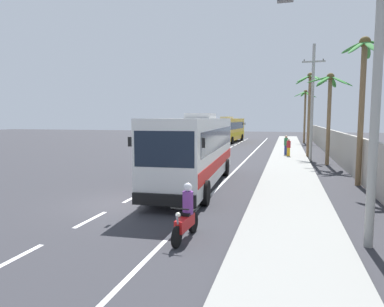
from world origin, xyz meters
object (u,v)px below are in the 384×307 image
pedestrian_near_kerb (286,145)px  palm_nearest (363,84)px  coach_bus_far_lane (229,129)px  utility_pole_mid (312,101)px  coach_bus_foreground (196,148)px  pedestrian_midwalk (289,147)px  motorcycle_beside_bus (186,217)px  palm_second (305,105)px  palm_fourth (329,99)px  palm_third (310,98)px  utility_pole_nearest (375,56)px

pedestrian_near_kerb → palm_nearest: palm_nearest is taller
coach_bus_far_lane → utility_pole_mid: size_ratio=1.28×
coach_bus_foreground → pedestrian_midwalk: size_ratio=7.51×
motorcycle_beside_bus → palm_second: (5.19, 42.28, 4.77)m
motorcycle_beside_bus → palm_fourth: bearing=72.4°
coach_bus_far_lane → pedestrian_near_kerb: 19.14m
coach_bus_foreground → coach_bus_far_lane: coach_bus_foreground is taller
coach_bus_foreground → palm_second: bearing=78.5°
motorcycle_beside_bus → palm_second: palm_second is taller
palm_second → palm_third: (-0.52, -18.93, -0.11)m
coach_bus_foreground → utility_pole_nearest: size_ratio=1.21×
motorcycle_beside_bus → palm_third: 24.26m
coach_bus_foreground → pedestrian_near_kerb: bearing=74.0°
pedestrian_near_kerb → palm_third: size_ratio=0.24×
pedestrian_near_kerb → utility_pole_nearest: utility_pole_nearest is taller
palm_nearest → palm_fourth: 8.08m
pedestrian_near_kerb → utility_pole_mid: utility_pole_mid is taller
utility_pole_mid → palm_second: bearing=88.8°
motorcycle_beside_bus → utility_pole_nearest: utility_pole_nearest is taller
pedestrian_midwalk → utility_pole_mid: (1.76, -2.01, 3.99)m
palm_second → palm_nearest: bearing=-87.7°
utility_pole_mid → palm_nearest: (1.77, -10.49, 0.36)m
pedestrian_midwalk → palm_second: bearing=7.7°
motorcycle_beside_bus → utility_pole_mid: bearing=77.1°
utility_pole_nearest → palm_fourth: 17.49m
palm_nearest → pedestrian_near_kerb: bearing=105.5°
palm_third → utility_pole_nearest: bearing=-89.3°
motorcycle_beside_bus → utility_pole_mid: utility_pole_mid is taller
utility_pole_nearest → palm_second: 41.53m
motorcycle_beside_bus → palm_nearest: size_ratio=0.25×
motorcycle_beside_bus → coach_bus_far_lane: bearing=97.7°
pedestrian_near_kerb → palm_fourth: 7.44m
utility_pole_nearest → coach_bus_foreground: bearing=133.3°
pedestrian_near_kerb → palm_fourth: palm_fourth is taller
utility_pole_mid → pedestrian_near_kerb: bearing=122.9°
coach_bus_foreground → pedestrian_near_kerb: size_ratio=6.56×
coach_bus_foreground → motorcycle_beside_bus: 8.24m
utility_pole_mid → motorcycle_beside_bus: bearing=-102.9°
pedestrian_midwalk → palm_fourth: 6.64m
palm_nearest → palm_fourth: palm_nearest is taller
motorcycle_beside_bus → pedestrian_near_kerb: 23.92m
coach_bus_far_lane → pedestrian_midwalk: bearing=-65.2°
pedestrian_midwalk → palm_second: (2.22, 19.60, 4.48)m
motorcycle_beside_bus → utility_pole_nearest: size_ratio=0.20×
coach_bus_far_lane → utility_pole_mid: utility_pole_mid is taller
palm_third → pedestrian_midwalk: bearing=-158.5°
coach_bus_foreground → palm_second: size_ratio=1.56×
motorcycle_beside_bus → utility_pole_nearest: 6.77m
coach_bus_foreground → utility_pole_mid: bearing=62.8°
palm_nearest → palm_second: palm_nearest is taller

